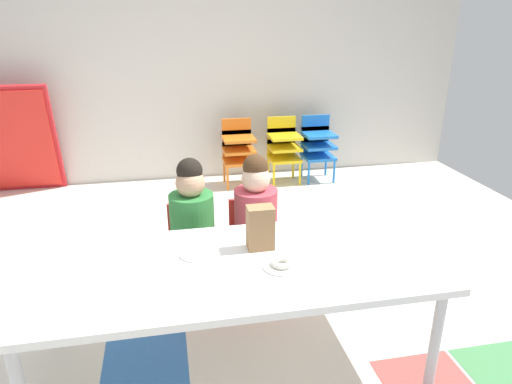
{
  "coord_description": "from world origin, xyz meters",
  "views": [
    {
      "loc": [
        -0.26,
        -2.44,
        1.68
      ],
      "look_at": [
        0.16,
        -0.32,
        0.85
      ],
      "focal_mm": 32.41,
      "sensor_mm": 36.0,
      "label": 1
    }
  ],
  "objects_px": {
    "kid_chair_orange_stack": "(238,148)",
    "kid_chair_blue_stack": "(318,143)",
    "seated_child_near_camera": "(192,219)",
    "seated_child_middle_seat": "(256,213)",
    "kid_chair_yellow_stack": "(283,145)",
    "donut_powdered_on_plate": "(282,263)",
    "paper_bag_brown": "(260,228)",
    "paper_plate_near_edge": "(282,266)",
    "folded_activity_table": "(8,141)",
    "craft_table": "(232,272)",
    "paper_plate_center_table": "(198,254)"
  },
  "relations": [
    {
      "from": "craft_table",
      "to": "kid_chair_yellow_stack",
      "type": "distance_m",
      "value": 2.85
    },
    {
      "from": "craft_table",
      "to": "donut_powdered_on_plate",
      "type": "bearing_deg",
      "value": -18.93
    },
    {
      "from": "paper_bag_brown",
      "to": "craft_table",
      "type": "bearing_deg",
      "value": -141.73
    },
    {
      "from": "paper_plate_center_table",
      "to": "seated_child_near_camera",
      "type": "bearing_deg",
      "value": 89.43
    },
    {
      "from": "kid_chair_orange_stack",
      "to": "paper_bag_brown",
      "type": "bearing_deg",
      "value": -96.69
    },
    {
      "from": "seated_child_middle_seat",
      "to": "kid_chair_yellow_stack",
      "type": "xyz_separation_m",
      "value": [
        0.7,
        2.05,
        -0.16
      ]
    },
    {
      "from": "seated_child_middle_seat",
      "to": "paper_plate_center_table",
      "type": "relative_size",
      "value": 5.1
    },
    {
      "from": "paper_bag_brown",
      "to": "kid_chair_yellow_stack",
      "type": "bearing_deg",
      "value": 73.02
    },
    {
      "from": "seated_child_middle_seat",
      "to": "kid_chair_orange_stack",
      "type": "bearing_deg",
      "value": 83.79
    },
    {
      "from": "seated_child_near_camera",
      "to": "kid_chair_yellow_stack",
      "type": "relative_size",
      "value": 1.35
    },
    {
      "from": "seated_child_middle_seat",
      "to": "folded_activity_table",
      "type": "relative_size",
      "value": 0.84
    },
    {
      "from": "kid_chair_yellow_stack",
      "to": "kid_chair_blue_stack",
      "type": "height_order",
      "value": "same"
    },
    {
      "from": "craft_table",
      "to": "paper_plate_center_table",
      "type": "relative_size",
      "value": 10.61
    },
    {
      "from": "paper_bag_brown",
      "to": "seated_child_middle_seat",
      "type": "bearing_deg",
      "value": 81.41
    },
    {
      "from": "seated_child_near_camera",
      "to": "seated_child_middle_seat",
      "type": "bearing_deg",
      "value": 0.0
    },
    {
      "from": "seated_child_near_camera",
      "to": "paper_bag_brown",
      "type": "xyz_separation_m",
      "value": [
        0.3,
        -0.51,
        0.15
      ]
    },
    {
      "from": "paper_bag_brown",
      "to": "paper_plate_near_edge",
      "type": "distance_m",
      "value": 0.24
    },
    {
      "from": "seated_child_middle_seat",
      "to": "paper_plate_center_table",
      "type": "bearing_deg",
      "value": -126.66
    },
    {
      "from": "seated_child_middle_seat",
      "to": "donut_powdered_on_plate",
      "type": "bearing_deg",
      "value": -91.44
    },
    {
      "from": "craft_table",
      "to": "seated_child_middle_seat",
      "type": "bearing_deg",
      "value": 69.53
    },
    {
      "from": "seated_child_middle_seat",
      "to": "paper_bag_brown",
      "type": "relative_size",
      "value": 4.17
    },
    {
      "from": "kid_chair_orange_stack",
      "to": "folded_activity_table",
      "type": "relative_size",
      "value": 0.63
    },
    {
      "from": "kid_chair_yellow_stack",
      "to": "donut_powdered_on_plate",
      "type": "height_order",
      "value": "kid_chair_yellow_stack"
    },
    {
      "from": "kid_chair_orange_stack",
      "to": "craft_table",
      "type": "bearing_deg",
      "value": -99.75
    },
    {
      "from": "paper_plate_near_edge",
      "to": "paper_plate_center_table",
      "type": "xyz_separation_m",
      "value": [
        -0.37,
        0.2,
        0.0
      ]
    },
    {
      "from": "donut_powdered_on_plate",
      "to": "kid_chair_orange_stack",
      "type": "bearing_deg",
      "value": 85.02
    },
    {
      "from": "craft_table",
      "to": "kid_chair_yellow_stack",
      "type": "height_order",
      "value": "kid_chair_yellow_stack"
    },
    {
      "from": "donut_powdered_on_plate",
      "to": "seated_child_near_camera",
      "type": "bearing_deg",
      "value": 116.96
    },
    {
      "from": "craft_table",
      "to": "paper_bag_brown",
      "type": "xyz_separation_m",
      "value": [
        0.16,
        0.13,
        0.15
      ]
    },
    {
      "from": "seated_child_near_camera",
      "to": "folded_activity_table",
      "type": "distance_m",
      "value": 2.75
    },
    {
      "from": "kid_chair_yellow_stack",
      "to": "folded_activity_table",
      "type": "xyz_separation_m",
      "value": [
        -2.71,
        0.17,
        0.14
      ]
    },
    {
      "from": "craft_table",
      "to": "donut_powdered_on_plate",
      "type": "xyz_separation_m",
      "value": [
        0.22,
        -0.08,
        0.07
      ]
    },
    {
      "from": "kid_chair_yellow_stack",
      "to": "paper_bag_brown",
      "type": "relative_size",
      "value": 3.09
    },
    {
      "from": "kid_chair_blue_stack",
      "to": "folded_activity_table",
      "type": "height_order",
      "value": "folded_activity_table"
    },
    {
      "from": "craft_table",
      "to": "kid_chair_blue_stack",
      "type": "height_order",
      "value": "kid_chair_blue_stack"
    },
    {
      "from": "kid_chair_orange_stack",
      "to": "kid_chair_blue_stack",
      "type": "xyz_separation_m",
      "value": [
        0.86,
        0.0,
        0.0
      ]
    },
    {
      "from": "seated_child_middle_seat",
      "to": "paper_plate_center_table",
      "type": "height_order",
      "value": "seated_child_middle_seat"
    },
    {
      "from": "folded_activity_table",
      "to": "paper_plate_center_table",
      "type": "xyz_separation_m",
      "value": [
        1.62,
        -2.73,
        0.06
      ]
    },
    {
      "from": "seated_child_near_camera",
      "to": "kid_chair_yellow_stack",
      "type": "bearing_deg",
      "value": 62.04
    },
    {
      "from": "folded_activity_table",
      "to": "donut_powdered_on_plate",
      "type": "distance_m",
      "value": 3.54
    },
    {
      "from": "paper_plate_center_table",
      "to": "seated_child_middle_seat",
      "type": "bearing_deg",
      "value": 53.34
    },
    {
      "from": "kid_chair_blue_stack",
      "to": "paper_bag_brown",
      "type": "height_order",
      "value": "paper_bag_brown"
    },
    {
      "from": "seated_child_middle_seat",
      "to": "folded_activity_table",
      "type": "bearing_deg",
      "value": 132.13
    },
    {
      "from": "seated_child_middle_seat",
      "to": "kid_chair_yellow_stack",
      "type": "bearing_deg",
      "value": 71.01
    },
    {
      "from": "craft_table",
      "to": "kid_chair_blue_stack",
      "type": "bearing_deg",
      "value": 63.86
    },
    {
      "from": "craft_table",
      "to": "seated_child_near_camera",
      "type": "distance_m",
      "value": 0.66
    },
    {
      "from": "kid_chair_blue_stack",
      "to": "seated_child_middle_seat",
      "type": "bearing_deg",
      "value": -117.81
    },
    {
      "from": "kid_chair_yellow_stack",
      "to": "paper_plate_center_table",
      "type": "distance_m",
      "value": 2.8
    },
    {
      "from": "kid_chair_blue_stack",
      "to": "donut_powdered_on_plate",
      "type": "xyz_separation_m",
      "value": [
        -1.1,
        -2.76,
        0.22
      ]
    },
    {
      "from": "craft_table",
      "to": "paper_plate_center_table",
      "type": "height_order",
      "value": "paper_plate_center_table"
    }
  ]
}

